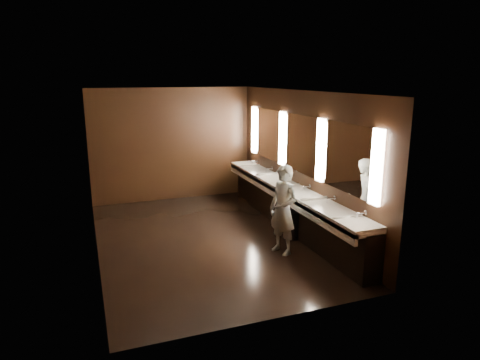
# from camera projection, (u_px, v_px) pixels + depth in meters

# --- Properties ---
(floor) EXTENTS (6.00, 6.00, 0.00)m
(floor) POSITION_uv_depth(u_px,v_px,m) (206.00, 239.00, 8.27)
(floor) COLOR black
(floor) RESTS_ON ground
(ceiling) EXTENTS (4.00, 6.00, 0.02)m
(ceiling) POSITION_uv_depth(u_px,v_px,m) (203.00, 92.00, 7.61)
(ceiling) COLOR #2D2D2B
(ceiling) RESTS_ON wall_back
(wall_back) EXTENTS (4.00, 0.02, 2.80)m
(wall_back) POSITION_uv_depth(u_px,v_px,m) (172.00, 145.00, 10.67)
(wall_back) COLOR black
(wall_back) RESTS_ON floor
(wall_front) EXTENTS (4.00, 0.02, 2.80)m
(wall_front) POSITION_uv_depth(u_px,v_px,m) (272.00, 217.00, 5.21)
(wall_front) COLOR black
(wall_front) RESTS_ON floor
(wall_left) EXTENTS (0.02, 6.00, 2.80)m
(wall_left) POSITION_uv_depth(u_px,v_px,m) (92.00, 177.00, 7.26)
(wall_left) COLOR black
(wall_left) RESTS_ON floor
(wall_right) EXTENTS (0.02, 6.00, 2.80)m
(wall_right) POSITION_uv_depth(u_px,v_px,m) (301.00, 161.00, 8.61)
(wall_right) COLOR black
(wall_right) RESTS_ON floor
(sink_counter) EXTENTS (0.55, 5.40, 1.01)m
(sink_counter) POSITION_uv_depth(u_px,v_px,m) (290.00, 205.00, 8.76)
(sink_counter) COLOR black
(sink_counter) RESTS_ON floor
(mirror_band) EXTENTS (0.06, 5.03, 1.15)m
(mirror_band) POSITION_uv_depth(u_px,v_px,m) (300.00, 144.00, 8.52)
(mirror_band) COLOR #FFE9CE
(mirror_band) RESTS_ON wall_right
(person) EXTENTS (0.56, 0.68, 1.59)m
(person) POSITION_uv_depth(u_px,v_px,m) (283.00, 210.00, 7.47)
(person) COLOR #91B3D8
(person) RESTS_ON floor
(trash_bin) EXTENTS (0.40, 0.40, 0.54)m
(trash_bin) POSITION_uv_depth(u_px,v_px,m) (292.00, 224.00, 8.28)
(trash_bin) COLOR black
(trash_bin) RESTS_ON floor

